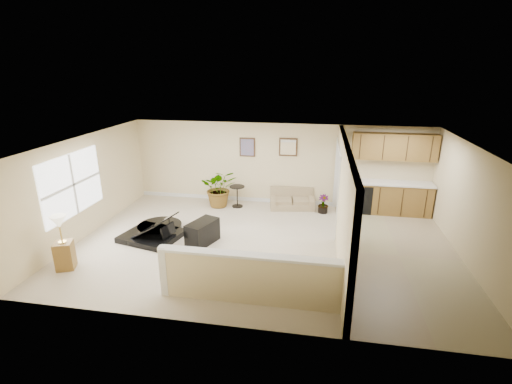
% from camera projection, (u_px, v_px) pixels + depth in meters
% --- Properties ---
extents(floor, '(9.00, 9.00, 0.00)m').
position_uv_depth(floor, '(263.00, 245.00, 8.95)').
color(floor, '#BEB294').
rests_on(floor, ground).
extents(back_wall, '(9.00, 0.04, 2.50)m').
position_uv_depth(back_wall, '(278.00, 164.00, 11.34)').
color(back_wall, beige).
rests_on(back_wall, floor).
extents(front_wall, '(9.00, 0.04, 2.50)m').
position_uv_depth(front_wall, '(234.00, 260.00, 5.74)').
color(front_wall, beige).
rests_on(front_wall, floor).
extents(left_wall, '(0.04, 6.00, 2.50)m').
position_uv_depth(left_wall, '(86.00, 186.00, 9.27)').
color(left_wall, beige).
rests_on(left_wall, floor).
extents(right_wall, '(0.04, 6.00, 2.50)m').
position_uv_depth(right_wall, '(473.00, 209.00, 7.82)').
color(right_wall, beige).
rests_on(right_wall, floor).
extents(ceiling, '(9.00, 6.00, 0.04)m').
position_uv_depth(ceiling, '(263.00, 143.00, 8.14)').
color(ceiling, silver).
rests_on(ceiling, back_wall).
extents(kitchen_vinyl, '(2.70, 6.00, 0.01)m').
position_uv_depth(kitchen_vinyl, '(399.00, 256.00, 8.44)').
color(kitchen_vinyl, gray).
rests_on(kitchen_vinyl, floor).
extents(interior_partition, '(0.18, 5.99, 2.50)m').
position_uv_depth(interior_partition, '(342.00, 199.00, 8.50)').
color(interior_partition, beige).
rests_on(interior_partition, floor).
extents(pony_half_wall, '(3.42, 0.22, 1.00)m').
position_uv_depth(pony_half_wall, '(247.00, 278.00, 6.62)').
color(pony_half_wall, beige).
rests_on(pony_half_wall, floor).
extents(left_window, '(0.05, 2.15, 1.45)m').
position_uv_depth(left_window, '(72.00, 185.00, 8.74)').
color(left_window, white).
rests_on(left_window, left_wall).
extents(wall_art_left, '(0.48, 0.04, 0.58)m').
position_uv_depth(wall_art_left, '(247.00, 147.00, 11.30)').
color(wall_art_left, '#3E2816').
rests_on(wall_art_left, back_wall).
extents(wall_mirror, '(0.55, 0.04, 0.55)m').
position_uv_depth(wall_mirror, '(288.00, 147.00, 11.09)').
color(wall_mirror, '#3E2816').
rests_on(wall_mirror, back_wall).
extents(kitchen_cabinets, '(2.36, 0.65, 2.33)m').
position_uv_depth(kitchen_cabinets, '(386.00, 184.00, 10.70)').
color(kitchen_cabinets, brown).
rests_on(kitchen_cabinets, floor).
extents(piano, '(1.78, 1.80, 1.28)m').
position_uv_depth(piano, '(151.00, 217.00, 9.26)').
color(piano, black).
rests_on(piano, floor).
extents(piano_bench, '(0.71, 0.95, 0.57)m').
position_uv_depth(piano_bench, '(202.00, 233.00, 8.95)').
color(piano_bench, black).
rests_on(piano_bench, floor).
extents(loveseat, '(1.43, 0.94, 0.75)m').
position_uv_depth(loveseat, '(292.00, 198.00, 11.29)').
color(loveseat, '#967D5F').
rests_on(loveseat, floor).
extents(accent_table, '(0.46, 0.46, 0.66)m').
position_uv_depth(accent_table, '(237.00, 194.00, 11.26)').
color(accent_table, black).
rests_on(accent_table, floor).
extents(palm_plant, '(1.25, 1.14, 1.18)m').
position_uv_depth(palm_plant, '(220.00, 188.00, 11.27)').
color(palm_plant, black).
rests_on(palm_plant, floor).
extents(small_plant, '(0.34, 0.34, 0.55)m').
position_uv_depth(small_plant, '(323.00, 205.00, 10.86)').
color(small_plant, black).
rests_on(small_plant, floor).
extents(lamp_stand, '(0.46, 0.46, 1.21)m').
position_uv_depth(lamp_stand, '(63.00, 247.00, 7.77)').
color(lamp_stand, brown).
rests_on(lamp_stand, floor).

